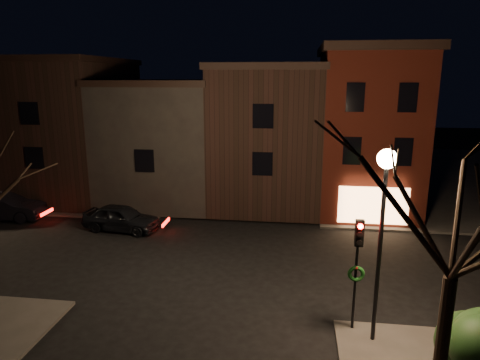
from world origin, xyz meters
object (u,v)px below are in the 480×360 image
(street_lamp_near, at_px, (384,194))
(traffic_signal, at_px, (357,258))
(parked_car_b, at_px, (4,207))
(bare_tree_right, at_px, (462,185))
(parked_car_a, at_px, (121,218))

(street_lamp_near, bearing_deg, traffic_signal, 140.63)
(parked_car_b, bearing_deg, street_lamp_near, -121.25)
(street_lamp_near, height_order, bare_tree_right, bare_tree_right)
(traffic_signal, bearing_deg, parked_car_b, 154.50)
(bare_tree_right, height_order, parked_car_a, bare_tree_right)
(traffic_signal, relative_size, parked_car_a, 0.91)
(street_lamp_near, xyz_separation_m, parked_car_b, (-20.69, 10.08, -4.37))
(bare_tree_right, distance_m, parked_car_a, 19.04)
(bare_tree_right, bearing_deg, parked_car_b, 150.23)
(parked_car_b, bearing_deg, parked_car_a, -101.36)
(parked_car_a, bearing_deg, street_lamp_near, -118.16)
(traffic_signal, distance_m, bare_tree_right, 4.87)
(street_lamp_near, height_order, parked_car_a, street_lamp_near)
(parked_car_a, height_order, parked_car_b, parked_car_b)
(street_lamp_near, bearing_deg, parked_car_b, 154.03)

